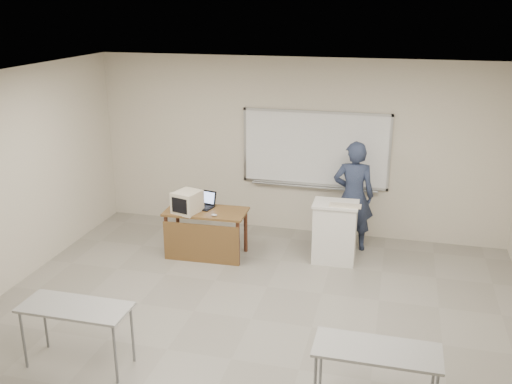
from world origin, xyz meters
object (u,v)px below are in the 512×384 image
(presenter, at_px, (353,196))
(podium, at_px, (335,232))
(laptop, at_px, (203,203))
(mouse, at_px, (214,215))
(whiteboard, at_px, (315,150))
(instructor_desk, at_px, (204,227))
(crt_monitor, at_px, (188,202))
(keyboard, at_px, (345,206))

(presenter, bearing_deg, podium, 65.25)
(laptop, bearing_deg, presenter, 29.27)
(laptop, xyz_separation_m, mouse, (0.30, -0.36, -0.04))
(whiteboard, relative_size, instructor_desk, 1.96)
(laptop, relative_size, presenter, 0.18)
(crt_monitor, height_order, keyboard, crt_monitor)
(instructor_desk, xyz_separation_m, presenter, (2.20, 0.95, 0.38))
(instructor_desk, height_order, podium, podium)
(presenter, bearing_deg, instructor_desk, 19.42)
(podium, height_order, presenter, presenter)
(whiteboard, distance_m, mouse, 2.15)
(instructor_desk, bearing_deg, presenter, 21.45)
(podium, bearing_deg, instructor_desk, -170.37)
(podium, distance_m, laptop, 2.11)
(laptop, bearing_deg, keyboard, 12.80)
(podium, xyz_separation_m, laptop, (-2.08, -0.13, 0.33))
(keyboard, bearing_deg, whiteboard, 116.98)
(whiteboard, relative_size, presenter, 1.38)
(podium, relative_size, mouse, 10.12)
(crt_monitor, bearing_deg, instructor_desk, 19.29)
(crt_monitor, relative_size, laptop, 1.25)
(whiteboard, relative_size, mouse, 26.30)
(podium, height_order, crt_monitor, crt_monitor)
(crt_monitor, bearing_deg, whiteboard, 56.38)
(crt_monitor, xyz_separation_m, laptop, (0.15, 0.28, -0.11))
(instructor_desk, distance_m, mouse, 0.33)
(podium, height_order, keyboard, keyboard)
(whiteboard, distance_m, podium, 1.56)
(instructor_desk, relative_size, crt_monitor, 3.08)
(instructor_desk, distance_m, keyboard, 2.20)
(instructor_desk, bearing_deg, laptop, 108.78)
(laptop, bearing_deg, instructor_desk, -56.63)
(crt_monitor, bearing_deg, keyboard, 22.49)
(instructor_desk, distance_m, crt_monitor, 0.47)
(instructor_desk, height_order, presenter, presenter)
(presenter, bearing_deg, whiteboard, -40.47)
(crt_monitor, bearing_deg, presenter, 37.19)
(podium, height_order, mouse, podium)
(mouse, distance_m, keyboard, 1.98)
(podium, distance_m, keyboard, 0.52)
(mouse, xyz_separation_m, keyboard, (1.93, 0.36, 0.20))
(instructor_desk, height_order, crt_monitor, crt_monitor)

